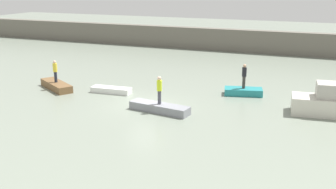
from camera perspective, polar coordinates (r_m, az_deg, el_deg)
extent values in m
plane|color=gray|center=(26.92, -3.09, -1.50)|extent=(120.00, 120.00, 0.00)
cube|color=#666056|center=(47.65, 8.58, 7.59)|extent=(80.00, 1.20, 2.53)
cube|color=#B2ADA3|center=(26.46, 22.42, 0.51)|extent=(2.26, 1.65, 0.91)
cube|color=brown|center=(31.90, -15.44, 1.22)|extent=(3.76, 2.87, 0.53)
cube|color=white|center=(30.02, -7.99, 0.63)|extent=(3.03, 1.13, 0.42)
cube|color=gray|center=(25.47, -1.21, -1.90)|extent=(4.08, 1.56, 0.52)
cube|color=teal|center=(29.69, 10.55, 0.41)|extent=(2.89, 1.80, 0.49)
cylinder|color=#38332D|center=(29.52, 10.62, 1.69)|extent=(0.22, 0.22, 0.88)
cylinder|color=black|center=(29.34, 10.70, 3.14)|extent=(0.32, 0.32, 0.65)
sphere|color=tan|center=(29.25, 10.74, 3.99)|extent=(0.24, 0.24, 0.24)
cylinder|color=#232838|center=(31.75, -15.53, 2.39)|extent=(0.22, 0.22, 0.81)
cylinder|color=yellow|center=(31.59, -15.63, 3.67)|extent=(0.32, 0.32, 0.64)
sphere|color=beige|center=(31.51, -15.69, 4.43)|extent=(0.22, 0.22, 0.22)
cylinder|color=#4C4C56|center=(25.27, -1.22, -0.41)|extent=(0.22, 0.22, 0.87)
cylinder|color=#D8F226|center=(25.06, -1.23, 1.28)|extent=(0.32, 0.32, 0.66)
sphere|color=beige|center=(24.95, -1.23, 2.30)|extent=(0.26, 0.26, 0.26)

